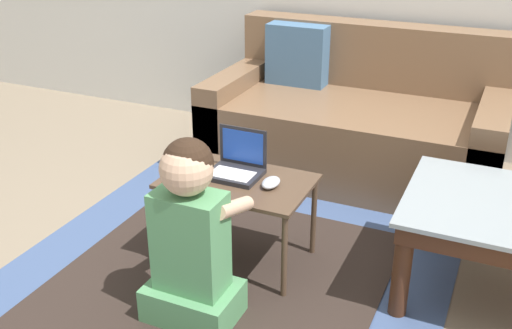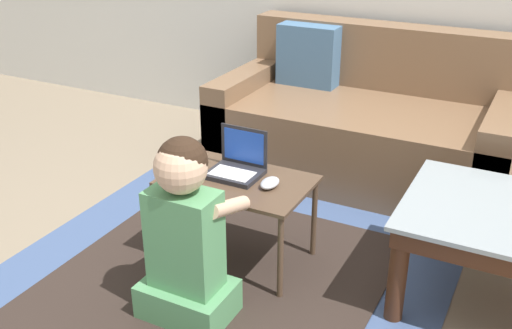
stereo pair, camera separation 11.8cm
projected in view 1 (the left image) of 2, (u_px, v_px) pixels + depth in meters
name	position (u px, v px, depth m)	size (l,w,h in m)	color
ground_plane	(264.00, 265.00, 2.62)	(16.00, 16.00, 0.00)	#7F705B
area_rug	(216.00, 284.00, 2.49)	(1.81, 1.96, 0.01)	#3D517A
couch	(356.00, 122.00, 3.45)	(1.62, 0.88, 0.80)	brown
laptop_desk	(238.00, 189.00, 2.52)	(0.62, 0.39, 0.39)	#4C3828
laptop	(236.00, 167.00, 2.53)	(0.22, 0.18, 0.19)	#232328
computer_mouse	(271.00, 182.00, 2.44)	(0.07, 0.11, 0.03)	#B2B7C1
person_seated	(191.00, 236.00, 2.16)	(0.34, 0.36, 0.74)	#518E5B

